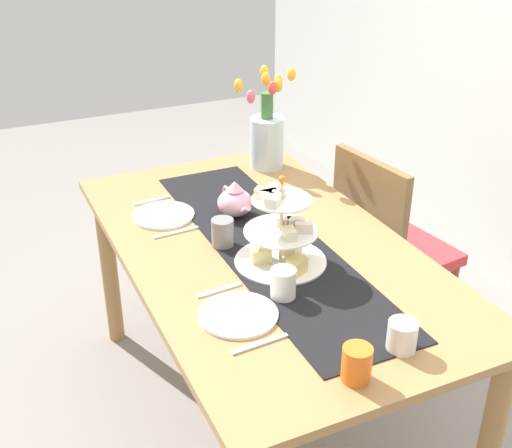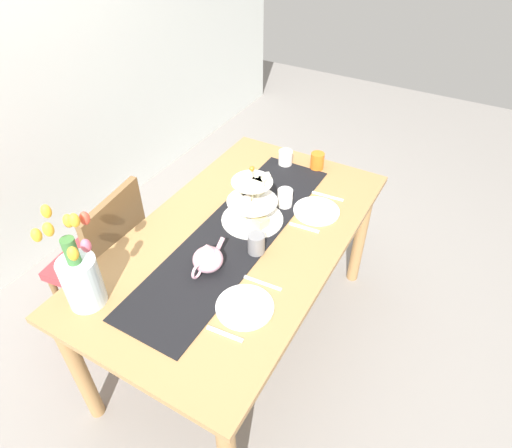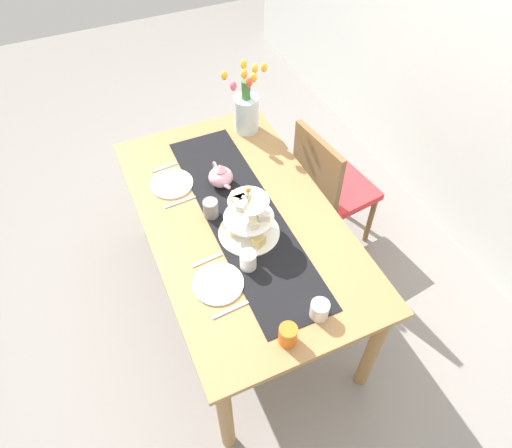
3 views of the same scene
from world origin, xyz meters
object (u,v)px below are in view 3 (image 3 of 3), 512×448
(fork_right, at_px, (207,260))
(dinner_plate_right, at_px, (218,284))
(tulip_vase, at_px, (246,109))
(mug_grey, at_px, (211,208))
(mug_orange, at_px, (288,335))
(knife_right, at_px, (230,310))
(chair_left, at_px, (329,186))
(cream_jug, at_px, (320,310))
(dinner_plate_left, at_px, (172,184))
(knife_left, at_px, (180,202))
(mug_white_text, at_px, (248,261))
(dining_table, at_px, (240,230))
(teapot, at_px, (221,176))
(tiered_cake_stand, at_px, (249,220))
(fork_left, at_px, (164,167))

(fork_right, bearing_deg, dinner_plate_right, 0.00)
(tulip_vase, height_order, mug_grey, tulip_vase)
(fork_right, height_order, mug_orange, mug_orange)
(knife_right, bearing_deg, chair_left, 127.64)
(cream_jug, bearing_deg, dinner_plate_left, -161.85)
(knife_left, bearing_deg, mug_white_text, 17.14)
(dining_table, bearing_deg, chair_left, 108.91)
(knife_right, xyz_separation_m, mug_grey, (-0.55, 0.12, 0.05))
(mug_grey, xyz_separation_m, mug_white_text, (0.37, 0.04, -0.00))
(mug_white_text, bearing_deg, mug_grey, -173.26)
(chair_left, height_order, cream_jug, chair_left)
(teapot, xyz_separation_m, dinner_plate_right, (0.59, -0.24, -0.05))
(dinner_plate_left, bearing_deg, cream_jug, 18.15)
(tiered_cake_stand, xyz_separation_m, dinner_plate_right, (0.21, -0.24, -0.10))
(fork_right, xyz_separation_m, knife_right, (0.29, 0.00, 0.00))
(tiered_cake_stand, xyz_separation_m, cream_jug, (0.53, 0.09, -0.06))
(dinner_plate_left, bearing_deg, fork_right, 0.00)
(dining_table, xyz_separation_m, mug_orange, (0.71, -0.08, 0.16))
(knife_right, height_order, mug_white_text, mug_white_text)
(tiered_cake_stand, xyz_separation_m, knife_left, (-0.34, -0.24, -0.10))
(dinner_plate_left, distance_m, mug_grey, 0.32)
(dinner_plate_left, xyz_separation_m, dinner_plate_right, (0.70, 0.00, 0.00))
(cream_jug, height_order, knife_right, cream_jug)
(dinner_plate_right, bearing_deg, knife_left, 180.00)
(teapot, bearing_deg, knife_right, -18.30)
(mug_grey, bearing_deg, fork_right, -24.59)
(tulip_vase, relative_size, cream_jug, 5.08)
(mug_orange, bearing_deg, dinner_plate_right, -156.59)
(dining_table, xyz_separation_m, fork_right, (0.19, -0.24, 0.11))
(dinner_plate_left, height_order, fork_right, dinner_plate_left)
(teapot, bearing_deg, chair_left, 88.73)
(tiered_cake_stand, height_order, knife_right, tiered_cake_stand)
(knife_left, bearing_deg, fork_left, 180.00)
(teapot, bearing_deg, tiered_cake_stand, -0.04)
(mug_grey, bearing_deg, dinner_plate_right, -16.26)
(cream_jug, bearing_deg, knife_right, -117.41)
(tulip_vase, xyz_separation_m, mug_orange, (1.34, -0.40, -0.10))
(dining_table, height_order, knife_right, knife_right)
(fork_left, xyz_separation_m, knife_left, (0.29, 0.00, 0.00))
(tulip_vase, height_order, knife_right, tulip_vase)
(knife_right, bearing_deg, mug_white_text, 138.13)
(knife_left, height_order, knife_right, same)
(knife_right, xyz_separation_m, mug_white_text, (-0.18, 0.16, 0.04))
(dining_table, xyz_separation_m, tiered_cake_stand, (0.13, -0.00, 0.21))
(chair_left, height_order, mug_orange, chair_left)
(tiered_cake_stand, relative_size, teapot, 1.28)
(cream_jug, xyz_separation_m, dinner_plate_right, (-0.32, -0.33, -0.04))
(tulip_vase, height_order, dinner_plate_left, tulip_vase)
(chair_left, height_order, knife_left, chair_left)
(knife_right, bearing_deg, teapot, 161.70)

